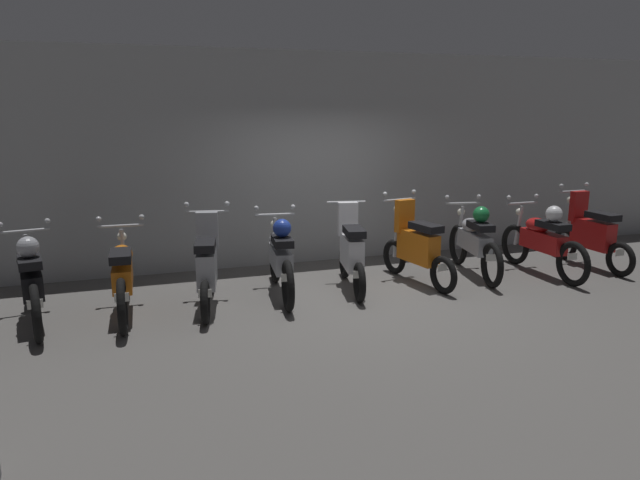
# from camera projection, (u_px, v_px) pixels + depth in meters

# --- Properties ---
(ground_plane) EXTENTS (80.00, 80.00, 0.00)m
(ground_plane) POSITION_uv_depth(u_px,v_px,m) (361.00, 296.00, 8.01)
(ground_plane) COLOR #565451
(back_wall) EXTENTS (16.06, 0.30, 3.35)m
(back_wall) POSITION_uv_depth(u_px,v_px,m) (312.00, 159.00, 9.64)
(back_wall) COLOR #9EA0A3
(back_wall) RESTS_ON ground
(motorbike_slot_0) EXTENTS (0.59, 1.94, 1.15)m
(motorbike_slot_0) POSITION_uv_depth(u_px,v_px,m) (31.00, 280.00, 6.91)
(motorbike_slot_0) COLOR black
(motorbike_slot_0) RESTS_ON ground
(motorbike_slot_1) EXTENTS (0.59, 1.95, 1.15)m
(motorbike_slot_1) POSITION_uv_depth(u_px,v_px,m) (123.00, 276.00, 7.20)
(motorbike_slot_1) COLOR black
(motorbike_slot_1) RESTS_ON ground
(motorbike_slot_2) EXTENTS (0.59, 1.67, 1.29)m
(motorbike_slot_2) POSITION_uv_depth(u_px,v_px,m) (207.00, 267.00, 7.49)
(motorbike_slot_2) COLOR black
(motorbike_slot_2) RESTS_ON ground
(motorbike_slot_3) EXTENTS (0.59, 1.95, 1.15)m
(motorbike_slot_3) POSITION_uv_depth(u_px,v_px,m) (281.00, 257.00, 7.97)
(motorbike_slot_3) COLOR black
(motorbike_slot_3) RESTS_ON ground
(motorbike_slot_4) EXTENTS (0.58, 1.67, 1.18)m
(motorbike_slot_4) POSITION_uv_depth(u_px,v_px,m) (351.00, 252.00, 8.27)
(motorbike_slot_4) COLOR black
(motorbike_slot_4) RESTS_ON ground
(motorbike_slot_5) EXTENTS (0.58, 1.67, 1.29)m
(motorbike_slot_5) POSITION_uv_depth(u_px,v_px,m) (416.00, 247.00, 8.55)
(motorbike_slot_5) COLOR black
(motorbike_slot_5) RESTS_ON ground
(motorbike_slot_6) EXTENTS (0.61, 1.93, 1.15)m
(motorbike_slot_6) POSITION_uv_depth(u_px,v_px,m) (474.00, 241.00, 8.94)
(motorbike_slot_6) COLOR black
(motorbike_slot_6) RESTS_ON ground
(motorbike_slot_7) EXTENTS (0.59, 1.95, 1.15)m
(motorbike_slot_7) POSITION_uv_depth(u_px,v_px,m) (543.00, 240.00, 8.99)
(motorbike_slot_7) COLOR black
(motorbike_slot_7) RESTS_ON ground
(motorbike_slot_8) EXTENTS (0.59, 1.68, 1.29)m
(motorbike_slot_8) POSITION_uv_depth(u_px,v_px,m) (591.00, 234.00, 9.41)
(motorbike_slot_8) COLOR black
(motorbike_slot_8) RESTS_ON ground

